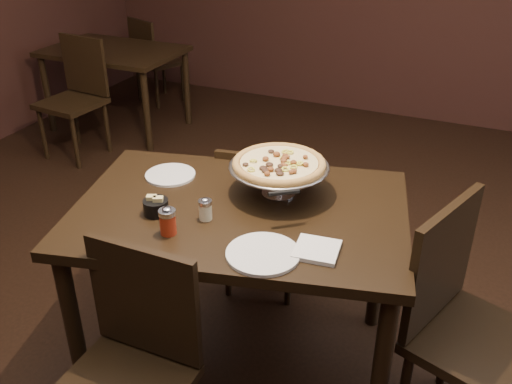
% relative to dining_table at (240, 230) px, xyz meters
% --- Properties ---
extents(room, '(6.04, 7.04, 2.84)m').
position_rel_dining_table_xyz_m(room, '(0.02, 0.03, 0.68)').
color(room, black).
rests_on(room, ground).
extents(dining_table, '(1.51, 1.18, 0.84)m').
position_rel_dining_table_xyz_m(dining_table, '(0.00, 0.00, 0.00)').
color(dining_table, black).
rests_on(dining_table, ground).
extents(background_table, '(1.15, 0.77, 0.72)m').
position_rel_dining_table_xyz_m(background_table, '(-2.24, 2.18, -0.10)').
color(background_table, black).
rests_on(background_table, ground).
extents(pizza_stand, '(0.42, 0.42, 0.17)m').
position_rel_dining_table_xyz_m(pizza_stand, '(0.10, 0.17, 0.25)').
color(pizza_stand, silver).
rests_on(pizza_stand, dining_table).
extents(parmesan_shaker, '(0.05, 0.05, 0.09)m').
position_rel_dining_table_xyz_m(parmesan_shaker, '(-0.08, -0.13, 0.15)').
color(parmesan_shaker, beige).
rests_on(parmesan_shaker, dining_table).
extents(pepper_flake_shaker, '(0.06, 0.06, 0.11)m').
position_rel_dining_table_xyz_m(pepper_flake_shaker, '(-0.16, -0.28, 0.16)').
color(pepper_flake_shaker, maroon).
rests_on(pepper_flake_shaker, dining_table).
extents(packet_caddy, '(0.10, 0.10, 0.08)m').
position_rel_dining_table_xyz_m(packet_caddy, '(-0.28, -0.18, 0.14)').
color(packet_caddy, black).
rests_on(packet_caddy, dining_table).
extents(napkin_stack, '(0.17, 0.17, 0.02)m').
position_rel_dining_table_xyz_m(napkin_stack, '(0.38, -0.17, 0.12)').
color(napkin_stack, white).
rests_on(napkin_stack, dining_table).
extents(plate_left, '(0.22, 0.22, 0.01)m').
position_rel_dining_table_xyz_m(plate_left, '(-0.40, 0.13, 0.12)').
color(plate_left, silver).
rests_on(plate_left, dining_table).
extents(plate_near, '(0.26, 0.26, 0.01)m').
position_rel_dining_table_xyz_m(plate_near, '(0.22, -0.27, 0.12)').
color(plate_near, silver).
rests_on(plate_near, dining_table).
extents(serving_spatula, '(0.16, 0.16, 0.02)m').
position_rel_dining_table_xyz_m(serving_spatula, '(0.21, -0.05, 0.25)').
color(serving_spatula, silver).
rests_on(serving_spatula, pizza_stand).
extents(chair_far, '(0.47, 0.47, 0.87)m').
position_rel_dining_table_xyz_m(chair_far, '(-0.13, 0.53, -0.25)').
color(chair_far, black).
rests_on(chair_far, ground).
extents(chair_near, '(0.43, 0.43, 0.93)m').
position_rel_dining_table_xyz_m(chair_near, '(-0.13, -0.64, -0.22)').
color(chair_near, black).
rests_on(chair_near, ground).
extents(chair_side, '(0.59, 0.59, 1.00)m').
position_rel_dining_table_xyz_m(chair_side, '(0.92, 0.02, -0.18)').
color(chair_side, black).
rests_on(chair_side, ground).
extents(bg_chair_far, '(0.51, 0.51, 0.84)m').
position_rel_dining_table_xyz_m(bg_chair_far, '(-2.31, 2.87, -0.27)').
color(bg_chair_far, black).
rests_on(bg_chair_far, ground).
extents(bg_chair_near, '(0.48, 0.48, 0.94)m').
position_rel_dining_table_xyz_m(bg_chair_near, '(-2.20, 1.60, -0.21)').
color(bg_chair_near, black).
rests_on(bg_chair_near, ground).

